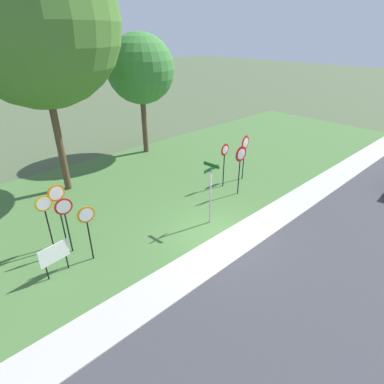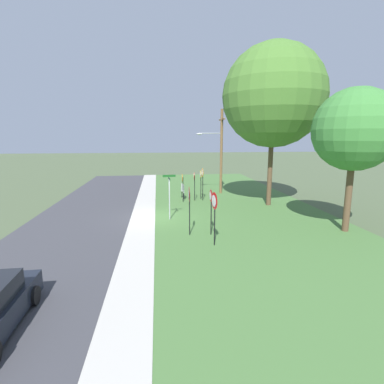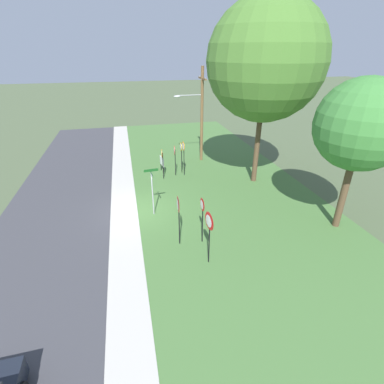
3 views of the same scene
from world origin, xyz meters
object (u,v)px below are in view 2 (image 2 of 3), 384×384
object	(u,v)px
yield_sign_near_left	(189,199)
yield_sign_far_left	(211,201)
stop_sign_near_right	(183,182)
oak_tree_right	(355,130)
stop_sign_far_left	(194,180)
stop_sign_near_left	(202,177)
stop_sign_far_center	(201,179)
notice_board	(183,189)
yield_sign_near_right	(214,206)
oak_tree_left	(274,96)
utility_pole	(219,148)
street_name_post	(169,193)

from	to	relation	value
yield_sign_near_left	yield_sign_far_left	distance (m)	1.18
stop_sign_near_right	oak_tree_right	size ratio (longest dim) A/B	0.29
stop_sign_far_left	yield_sign_far_left	world-z (taller)	yield_sign_far_left
stop_sign_near_left	yield_sign_near_left	bearing A→B (deg)	-15.97
stop_sign_far_center	notice_board	bearing A→B (deg)	-107.00
yield_sign_far_left	yield_sign_near_left	bearing A→B (deg)	-98.39
stop_sign_far_center	notice_board	world-z (taller)	stop_sign_far_center
stop_sign_near_right	yield_sign_near_right	xyz separation A→B (m)	(10.02, 0.66, 0.34)
stop_sign_near_left	oak_tree_left	world-z (taller)	oak_tree_left
stop_sign_far_left	utility_pole	bearing A→B (deg)	144.45
stop_sign_near_left	stop_sign_far_left	world-z (taller)	stop_sign_near_left
stop_sign_far_center	oak_tree_right	xyz separation A→B (m)	(9.55, 6.91, 3.85)
stop_sign_far_left	stop_sign_near_left	bearing A→B (deg)	91.97
stop_sign_far_left	street_name_post	bearing A→B (deg)	-15.64
stop_sign_far_center	street_name_post	world-z (taller)	street_name_post
yield_sign_near_left	street_name_post	size ratio (longest dim) A/B	0.92
stop_sign_far_left	notice_board	distance (m)	1.57
stop_sign_far_center	oak_tree_right	bearing A→B (deg)	35.62
stop_sign_near_right	yield_sign_near_left	world-z (taller)	yield_sign_near_left
utility_pole	yield_sign_near_left	bearing A→B (deg)	-19.29
stop_sign_far_center	yield_sign_near_left	xyz separation A→B (m)	(9.19, -1.97, 0.25)
oak_tree_left	stop_sign_far_left	bearing A→B (deg)	-112.51
utility_pole	yield_sign_far_left	bearing A→B (deg)	-13.94
yield_sign_near_right	oak_tree_right	size ratio (longest dim) A/B	0.34
stop_sign_near_left	utility_pole	size ratio (longest dim) A/B	0.35
stop_sign_near_left	stop_sign_far_center	size ratio (longest dim) A/B	1.09
yield_sign_near_right	oak_tree_left	xyz separation A→B (m)	(-8.09, 5.91, 6.19)
stop_sign_near_right	utility_pole	world-z (taller)	utility_pole
notice_board	oak_tree_left	bearing A→B (deg)	55.80
stop_sign_near_right	street_name_post	size ratio (longest dim) A/B	0.80
stop_sign_near_right	utility_pole	distance (m)	5.59
oak_tree_right	stop_sign_near_left	bearing A→B (deg)	-142.81
stop_sign_near_right	stop_sign_far_left	bearing A→B (deg)	118.20
yield_sign_near_left	oak_tree_left	size ratio (longest dim) A/B	0.22
yield_sign_far_left	notice_board	size ratio (longest dim) A/B	2.00
yield_sign_near_left	utility_pole	size ratio (longest dim) A/B	0.35
stop_sign_near_left	notice_board	distance (m)	2.16
yield_sign_near_left	stop_sign_far_center	bearing A→B (deg)	170.55
yield_sign_near_left	yield_sign_near_right	bearing A→B (deg)	34.09
stop_sign_near_right	street_name_post	distance (m)	5.29
stop_sign_near_right	notice_board	bearing A→B (deg)	-177.53
yield_sign_far_left	oak_tree_left	distance (m)	10.76
stop_sign_far_left	stop_sign_near_right	bearing A→B (deg)	-62.33
stop_sign_near_left	oak_tree_right	xyz separation A→B (m)	(9.00, 6.83, 3.68)
yield_sign_near_right	oak_tree_right	xyz separation A→B (m)	(-1.34, 7.84, 3.62)
street_name_post	oak_tree_right	size ratio (longest dim) A/B	0.37
street_name_post	stop_sign_far_left	bearing A→B (deg)	152.03
stop_sign_near_left	street_name_post	bearing A→B (deg)	-31.15
stop_sign_far_left	yield_sign_near_left	world-z (taller)	yield_sign_near_left
stop_sign_near_left	notice_board	bearing A→B (deg)	-125.14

